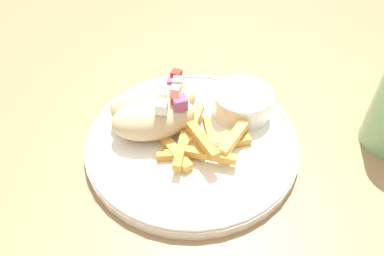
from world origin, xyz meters
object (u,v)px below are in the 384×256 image
object	(u,v)px
pita_sandwich_far	(154,103)
fries_pile	(204,142)
sauce_ramekin	(242,101)
pita_sandwich_near	(154,117)
plate	(192,141)

from	to	relation	value
pita_sandwich_far	fries_pile	bearing A→B (deg)	-59.39
pita_sandwich_far	fries_pile	distance (m)	0.09
pita_sandwich_far	sauce_ramekin	xyz separation A→B (m)	(0.10, 0.07, -0.01)
pita_sandwich_near	pita_sandwich_far	xyz separation A→B (m)	(-0.02, 0.02, 0.00)
pita_sandwich_near	sauce_ramekin	bearing A→B (deg)	2.02
plate	fries_pile	bearing A→B (deg)	-17.64
plate	pita_sandwich_far	bearing A→B (deg)	173.15
pita_sandwich_far	plate	bearing A→B (deg)	-56.52
plate	sauce_ramekin	world-z (taller)	sauce_ramekin
plate	pita_sandwich_far	xyz separation A→B (m)	(-0.07, 0.01, 0.03)
pita_sandwich_far	fries_pile	size ratio (longest dim) A/B	1.07
pita_sandwich_near	sauce_ramekin	world-z (taller)	pita_sandwich_near
plate	pita_sandwich_near	world-z (taller)	pita_sandwich_near
fries_pile	plate	bearing A→B (deg)	162.36
sauce_ramekin	pita_sandwich_near	bearing A→B (deg)	-130.52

